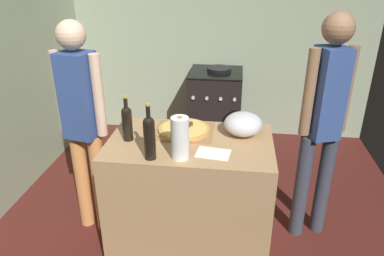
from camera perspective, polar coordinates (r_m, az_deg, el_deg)
ground_plane at (r=3.59m, az=0.44°, el=-9.73°), size 3.82×3.36×0.02m
kitchen_wall_rear at (r=4.44m, az=2.78°, el=15.39°), size 3.82×0.10×2.60m
kitchen_wall_left at (r=3.63m, az=-26.99°, el=10.66°), size 0.10×3.36×2.60m
counter at (r=2.68m, az=-0.27°, el=-10.87°), size 1.10×0.68×0.92m
cutting_board at (r=2.55m, az=-1.31°, el=-0.57°), size 0.40×0.32×0.02m
pizza at (r=2.54m, az=-1.31°, el=-0.14°), size 0.36×0.36×0.03m
mixing_bowl at (r=2.52m, az=8.01°, el=0.63°), size 0.26×0.26×0.16m
paper_towel_roll at (r=2.18m, az=-1.89°, el=-1.58°), size 0.11×0.11×0.27m
wine_bottle_dark at (r=2.18m, az=-6.68°, el=-1.20°), size 0.07×0.07×0.36m
wine_bottle_amber at (r=2.44m, az=-10.11°, el=1.00°), size 0.07×0.07×0.31m
recipe_sheet at (r=2.29m, az=3.32°, el=-3.97°), size 0.23×0.18×0.00m
stove at (r=4.27m, az=3.63°, el=3.12°), size 0.59×0.61×0.93m
person_in_stripes at (r=2.78m, az=-16.77°, el=1.46°), size 0.39×0.24×1.67m
person_in_red at (r=2.75m, az=19.85°, el=1.35°), size 0.34×0.25×1.73m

